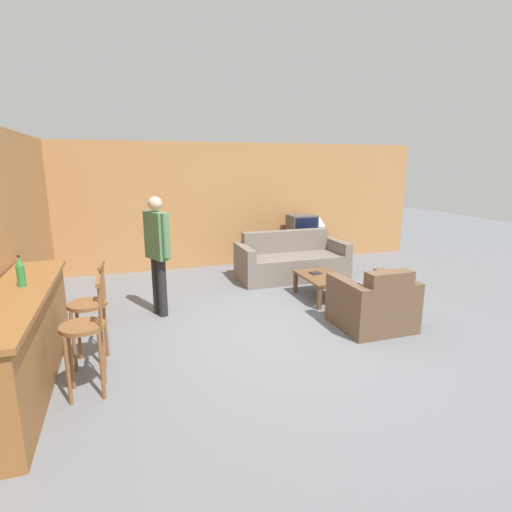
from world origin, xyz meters
The scene contains 15 objects.
ground_plane centered at (0.00, 0.00, 0.00)m, with size 24.00×24.00×0.00m, color slate.
wall_back centered at (0.00, 3.73, 1.30)m, with size 9.40×0.08×2.60m.
wall_left centered at (-3.27, 1.36, 1.30)m, with size 0.08×8.73×2.60m.
bar_counter centered at (-2.93, -0.47, 0.50)m, with size 0.55×2.63×0.99m.
bar_chair_near centered at (-2.35, -0.78, 0.61)m, with size 0.42×0.42×1.14m.
bar_chair_mid centered at (-2.35, -0.15, 0.61)m, with size 0.44×0.44×1.14m.
couch_far centered at (1.10, 2.32, 0.31)m, with size 2.08×0.93×0.88m.
armchair_near centered at (1.18, -0.26, 0.32)m, with size 0.93×0.89×0.86m.
coffee_table centered at (1.09, 1.02, 0.33)m, with size 0.63×0.97×0.39m.
tv_unit centered at (1.78, 3.32, 0.28)m, with size 1.15×0.56×0.55m.
tv centered at (1.78, 3.31, 0.82)m, with size 0.59×0.46×0.53m.
bottle centered at (-2.92, -0.27, 1.13)m, with size 0.08×0.08×0.31m.
book_on_table centered at (1.04, 1.17, 0.40)m, with size 0.18×0.16×0.02m.
table_lamp centered at (2.20, 3.32, 0.90)m, with size 0.28×0.28×0.47m.
person_by_window centered at (-1.50, 1.12, 0.98)m, with size 0.33×0.50×1.73m.
Camera 1 is at (-1.93, -4.58, 2.17)m, focal length 28.00 mm.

